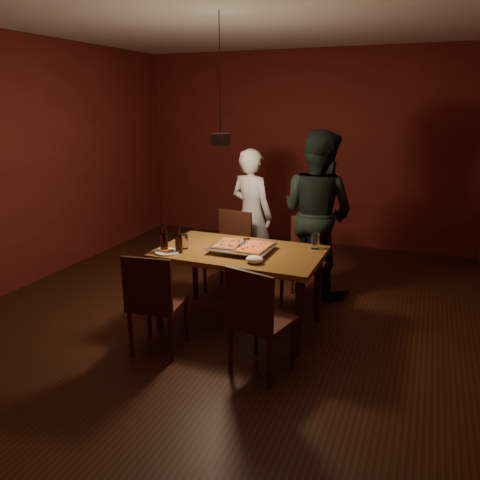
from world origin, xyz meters
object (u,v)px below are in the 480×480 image
at_px(diner_dark, 317,213).
at_px(beer_bottle_b, 179,239).
at_px(diner_white, 251,215).
at_px(pendant_lamp, 220,138).
at_px(pizza_tray, 242,249).
at_px(chair_near_left, 153,295).
at_px(beer_bottle_a, 164,238).
at_px(chair_far_left, 230,243).
at_px(chair_far_right, 307,253).
at_px(dining_table, 240,258).
at_px(chair_near_right, 257,312).
at_px(plate_slice, 167,252).

bearing_deg(diner_dark, beer_bottle_b, 78.02).
distance_m(diner_white, pendant_lamp, 1.57).
bearing_deg(pizza_tray, chair_near_left, -122.84).
height_order(pizza_tray, beer_bottle_b, beer_bottle_b).
relative_size(pizza_tray, beer_bottle_a, 2.05).
height_order(pizza_tray, diner_dark, diner_dark).
bearing_deg(pendant_lamp, beer_bottle_a, -141.10).
distance_m(chair_near_left, pizza_tray, 0.93).
height_order(chair_far_left, pendant_lamp, pendant_lamp).
bearing_deg(beer_bottle_b, chair_far_right, 49.55).
relative_size(chair_near_left, pendant_lamp, 0.44).
relative_size(dining_table, chair_near_right, 2.95).
distance_m(beer_bottle_a, diner_dark, 1.79).
distance_m(beer_bottle_a, beer_bottle_b, 0.14).
distance_m(chair_far_right, beer_bottle_b, 1.46).
bearing_deg(pendant_lamp, diner_white, 97.44).
relative_size(pizza_tray, beer_bottle_b, 2.18).
bearing_deg(chair_near_left, pendant_lamp, 64.93).
distance_m(chair_near_left, diner_dark, 2.14).
bearing_deg(chair_far_left, pizza_tray, 126.98).
relative_size(beer_bottle_a, plate_slice, 1.20).
distance_m(chair_far_left, chair_near_right, 1.81).
bearing_deg(chair_far_left, diner_white, -92.93).
height_order(chair_far_right, diner_dark, diner_dark).
distance_m(pizza_tray, diner_dark, 1.22).
relative_size(dining_table, pendant_lamp, 1.36).
relative_size(chair_near_right, beer_bottle_b, 2.01).
bearing_deg(pizza_tray, plate_slice, -154.23).
height_order(dining_table, chair_far_left, chair_far_left).
bearing_deg(beer_bottle_a, pendant_lamp, 38.90).
height_order(chair_near_left, diner_white, diner_white).
bearing_deg(chair_near_right, beer_bottle_b, 165.97).
height_order(chair_far_left, beer_bottle_a, beer_bottle_a).
bearing_deg(chair_near_left, chair_far_left, 81.59).
height_order(chair_near_left, beer_bottle_b, beer_bottle_b).
bearing_deg(chair_far_right, diner_dark, -92.19).
distance_m(chair_far_right, pizza_tray, 0.96).
distance_m(beer_bottle_a, pendant_lamp, 1.03).
relative_size(chair_near_left, beer_bottle_a, 1.80).
relative_size(chair_far_left, chair_near_right, 0.95).
relative_size(pizza_tray, diner_dark, 0.31).
bearing_deg(chair_near_left, diner_white, 79.39).
height_order(dining_table, chair_near_left, chair_near_left).
relative_size(dining_table, beer_bottle_a, 5.58).
xyz_separation_m(pizza_tray, beer_bottle_b, (-0.51, -0.25, 0.10)).
distance_m(chair_near_left, chair_near_right, 0.90).
bearing_deg(pendant_lamp, chair_near_right, -51.11).
bearing_deg(chair_far_right, plate_slice, 49.69).
height_order(chair_far_right, chair_near_right, same).
distance_m(beer_bottle_a, plate_slice, 0.13).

